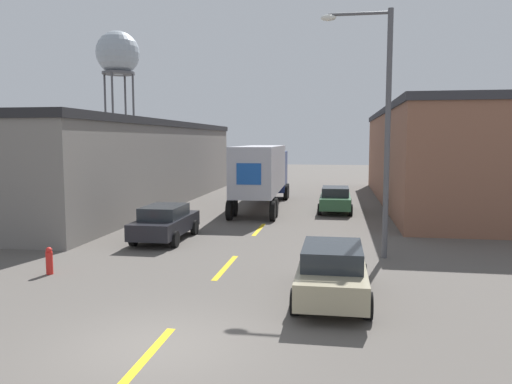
# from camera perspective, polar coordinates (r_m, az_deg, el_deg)

# --- Properties ---
(ground_plane) EXTENTS (160.00, 160.00, 0.00)m
(ground_plane) POSITION_cam_1_polar(r_m,az_deg,el_deg) (11.25, -11.38, -16.92)
(ground_plane) COLOR #56514C
(road_centerline) EXTENTS (0.20, 18.11, 0.01)m
(road_centerline) POSITION_cam_1_polar(r_m,az_deg,el_deg) (17.36, -3.47, -8.57)
(road_centerline) COLOR gold
(road_centerline) RESTS_ON ground_plane
(warehouse_left) EXTENTS (9.85, 28.90, 5.61)m
(warehouse_left) POSITION_cam_1_polar(r_m,az_deg,el_deg) (35.63, -16.15, 3.23)
(warehouse_left) COLOR slate
(warehouse_left) RESTS_ON ground_plane
(warehouse_right) EXTENTS (13.55, 26.65, 6.48)m
(warehouse_right) POSITION_cam_1_polar(r_m,az_deg,el_deg) (37.44, 24.31, 3.73)
(warehouse_right) COLOR brown
(warehouse_right) RESTS_ON ground_plane
(semi_truck) EXTENTS (3.01, 12.96, 3.99)m
(semi_truck) POSITION_cam_1_polar(r_m,az_deg,el_deg) (32.34, 0.82, 2.49)
(semi_truck) COLOR navy
(semi_truck) RESTS_ON ground_plane
(parked_car_left_far) EXTENTS (2.00, 4.56, 1.54)m
(parked_car_left_far) POSITION_cam_1_polar(r_m,az_deg,el_deg) (22.11, -10.33, -3.38)
(parked_car_left_far) COLOR black
(parked_car_left_far) RESTS_ON ground_plane
(parked_car_right_far) EXTENTS (2.00, 4.56, 1.54)m
(parked_car_right_far) POSITION_cam_1_polar(r_m,az_deg,el_deg) (30.60, 9.05, -0.78)
(parked_car_right_far) COLOR #2D5B38
(parked_car_right_far) RESTS_ON ground_plane
(parked_car_right_near) EXTENTS (2.00, 4.56, 1.54)m
(parked_car_right_near) POSITION_cam_1_polar(r_m,az_deg,el_deg) (13.92, 8.69, -8.88)
(parked_car_right_near) COLOR tan
(parked_car_right_near) RESTS_ON ground_plane
(water_tower) EXTENTS (5.76, 5.76, 18.80)m
(water_tower) POSITION_cam_1_polar(r_m,az_deg,el_deg) (71.43, -15.51, 14.84)
(water_tower) COLOR #47474C
(water_tower) RESTS_ON ground_plane
(street_lamp) EXTENTS (2.56, 0.32, 8.99)m
(street_lamp) POSITION_cam_1_polar(r_m,az_deg,el_deg) (18.78, 14.02, 8.24)
(street_lamp) COLOR #4C4C51
(street_lamp) RESTS_ON ground_plane
(fire_hydrant) EXTENTS (0.22, 0.22, 0.90)m
(fire_hydrant) POSITION_cam_1_polar(r_m,az_deg,el_deg) (17.69, -22.55, -7.27)
(fire_hydrant) COLOR red
(fire_hydrant) RESTS_ON ground_plane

